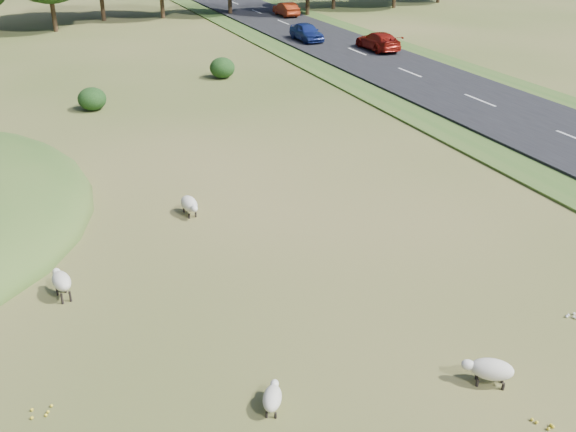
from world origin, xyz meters
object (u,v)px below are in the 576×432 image
object	(u,v)px
sheep_2	(272,397)
car_2	(378,41)
sheep_0	(490,369)
sheep_4	(61,281)
car_4	(307,32)
car_5	(286,9)
sheep_1	(189,204)

from	to	relation	value
sheep_2	car_2	world-z (taller)	car_2
sheep_0	sheep_4	distance (m)	12.90
car_4	car_5	world-z (taller)	car_4
sheep_4	car_4	world-z (taller)	car_4
car_2	sheep_4	bearing A→B (deg)	45.82
sheep_4	car_5	xyz separation A→B (m)	(27.91, 48.63, 0.35)
sheep_2	car_5	distance (m)	60.64
sheep_4	car_4	distance (m)	42.30
sheep_2	sheep_4	bearing A→B (deg)	59.00
sheep_4	car_2	bearing A→B (deg)	-53.54
sheep_0	sheep_2	bearing A→B (deg)	22.18
sheep_4	car_5	world-z (taller)	car_5
sheep_0	car_5	world-z (taller)	car_5
sheep_1	car_2	size ratio (longest dim) A/B	0.27
car_2	car_5	distance (m)	19.90
car_2	car_5	xyz separation A→B (m)	(0.00, 19.90, -0.01)
car_5	car_2	bearing A→B (deg)	90.00
sheep_2	car_4	xyz separation A→B (m)	(19.88, 41.95, 0.63)
car_5	sheep_2	bearing A→B (deg)	67.02
sheep_4	car_4	size ratio (longest dim) A/B	0.28
sheep_0	sheep_1	bearing A→B (deg)	-35.21
sheep_2	car_4	size ratio (longest dim) A/B	0.24
sheep_1	sheep_2	xyz separation A→B (m)	(-1.01, -11.50, -0.10)
car_2	sheep_0	bearing A→B (deg)	63.94
car_4	car_5	xyz separation A→B (m)	(3.80, 13.87, -0.04)
sheep_1	sheep_4	world-z (taller)	sheep_4
sheep_2	car_5	xyz separation A→B (m)	(23.68, 55.82, 0.58)
sheep_1	sheep_2	bearing A→B (deg)	-9.46
sheep_2	car_4	bearing A→B (deg)	3.18
sheep_1	car_5	distance (m)	49.79
sheep_1	car_5	bearing A→B (deg)	148.46
sheep_1	sheep_4	distance (m)	6.78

